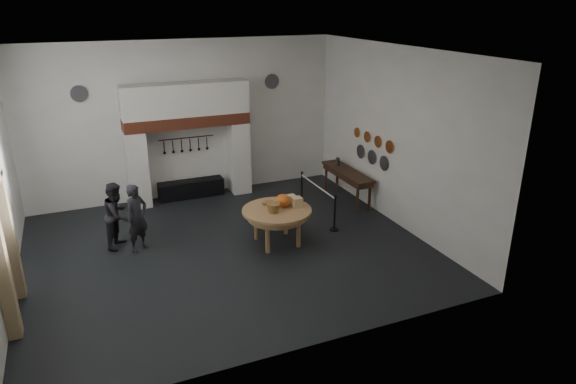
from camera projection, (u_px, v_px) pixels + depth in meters
name	position (u px, v px, depth m)	size (l,w,h in m)	color
floor	(228.00, 249.00, 12.06)	(9.00, 8.00, 0.02)	black
ceiling	(219.00, 52.00, 10.47)	(9.00, 8.00, 0.02)	silver
wall_back	(184.00, 120.00, 14.71)	(9.00, 0.02, 4.50)	white
wall_front	(299.00, 228.00, 7.83)	(9.00, 0.02, 4.50)	white
wall_right	(396.00, 137.00, 12.92)	(0.02, 8.00, 4.50)	white
chimney_pier_left	(138.00, 169.00, 14.28)	(0.55, 0.70, 2.15)	silver
chimney_pier_right	(239.00, 157.00, 15.36)	(0.55, 0.70, 2.15)	silver
hearth_brick_band	(187.00, 121.00, 14.39)	(3.50, 0.72, 0.32)	#9E442B
chimney_hood	(185.00, 99.00, 14.17)	(3.50, 0.70, 0.90)	silver
iron_range	(191.00, 189.00, 15.18)	(1.90, 0.45, 0.50)	black
utensil_rail	(186.00, 138.00, 14.82)	(0.02, 0.02, 1.60)	black
door_recess	(0.00, 255.00, 9.12)	(0.04, 1.10, 2.50)	black
door_jamb_near	(2.00, 270.00, 8.53)	(0.22, 0.30, 2.60)	tan
door_jamb_far	(8.00, 236.00, 9.74)	(0.22, 0.30, 2.60)	tan
wall_plaque	(6.00, 202.00, 10.55)	(0.05, 0.34, 0.44)	gold
work_table	(277.00, 211.00, 12.09)	(1.65, 1.65, 0.07)	#A77A4F
pumpkin	(283.00, 200.00, 12.18)	(0.36, 0.36, 0.31)	#CA611C
cheese_block_big	(297.00, 202.00, 12.18)	(0.22, 0.22, 0.24)	#D1B67D
cheese_block_small	(291.00, 199.00, 12.43)	(0.18, 0.18, 0.20)	#E9D08B
wicker_basket	(273.00, 208.00, 11.85)	(0.32, 0.32, 0.22)	olive
bread_loaf	(268.00, 202.00, 12.32)	(0.31, 0.18, 0.13)	#A26639
visitor_near	(137.00, 218.00, 11.78)	(0.59, 0.39, 1.61)	black
visitor_far	(117.00, 215.00, 11.98)	(0.77, 0.60, 1.58)	black
side_table	(347.00, 172.00, 14.70)	(0.55, 2.20, 0.06)	#361F13
pewter_jug	(338.00, 161.00, 15.17)	(0.12, 0.12, 0.22)	#444348
copper_pan_a	(390.00, 147.00, 13.18)	(0.34, 0.34, 0.03)	#C6662D
copper_pan_b	(378.00, 142.00, 13.66)	(0.32, 0.32, 0.03)	#C6662D
copper_pan_c	(367.00, 137.00, 14.13)	(0.30, 0.30, 0.03)	#C6662D
copper_pan_d	(357.00, 132.00, 14.60)	(0.28, 0.28, 0.03)	#C6662D
pewter_plate_left	(384.00, 163.00, 13.53)	(0.40, 0.40, 0.03)	#4C4C51
pewter_plate_mid	(372.00, 157.00, 14.05)	(0.40, 0.40, 0.03)	#4C4C51
pewter_plate_right	(361.00, 152.00, 14.57)	(0.40, 0.40, 0.03)	#4C4C51
pewter_plate_back_left	(79.00, 94.00, 13.35)	(0.44, 0.44, 0.03)	#4C4C51
pewter_plate_back_right	(272.00, 81.00, 15.33)	(0.44, 0.44, 0.03)	#4C4C51
barrier_post_near	(335.00, 214.00, 12.91)	(0.05, 0.05, 0.90)	black
barrier_post_far	(302.00, 188.00, 14.63)	(0.05, 0.05, 0.90)	black
barrier_rope	(318.00, 186.00, 13.63)	(0.04, 0.04, 2.00)	beige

